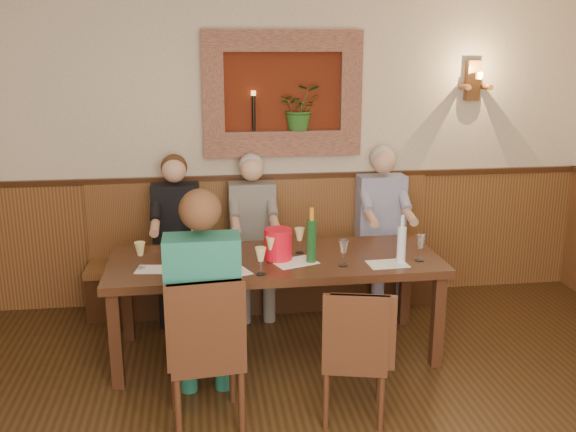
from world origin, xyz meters
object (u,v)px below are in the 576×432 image
wine_bottle_green_b (198,238)px  wine_bottle_green_a (311,240)px  water_bottle (401,244)px  bench (263,270)px  dining_table (275,268)px  person_chair_front (204,324)px  chair_near_right (354,379)px  person_bench_left (177,251)px  person_bench_mid (253,248)px  spittoon_bucket (278,244)px  person_bench_right (382,241)px  chair_near_left (207,381)px

wine_bottle_green_b → wine_bottle_green_a: bearing=-12.5°
wine_bottle_green_b → water_bottle: size_ratio=1.09×
bench → dining_table: bearing=-90.0°
person_chair_front → wine_bottle_green_a: bearing=40.2°
chair_near_right → person_bench_left: size_ratio=0.63×
person_bench_mid → person_chair_front: person_chair_front is taller
bench → person_bench_left: person_bench_left is taller
person_chair_front → spittoon_bucket: person_chair_front is taller
bench → wine_bottle_green_a: 1.24m
person_bench_right → person_bench_left: bearing=180.0°
chair_near_left → person_bench_right: (1.58, 1.72, 0.30)m
chair_near_right → person_bench_right: size_ratio=0.62×
person_bench_right → wine_bottle_green_a: bearing=-130.1°
dining_table → person_bench_left: 1.12m
person_bench_mid → spittoon_bucket: person_bench_mid is taller
chair_near_left → wine_bottle_green_b: 1.12m
person_bench_mid → wine_bottle_green_b: person_bench_mid is taller
dining_table → person_bench_right: 1.35m
dining_table → chair_near_right: bearing=-68.2°
spittoon_bucket → wine_bottle_green_b: size_ratio=0.60×
person_bench_left → person_bench_mid: size_ratio=1.01×
dining_table → wine_bottle_green_a: wine_bottle_green_a is taller
dining_table → chair_near_right: 1.09m
water_bottle → chair_near_right: bearing=-125.3°
person_bench_right → wine_bottle_green_b: size_ratio=3.70×
person_bench_right → dining_table: bearing=-141.5°
chair_near_left → water_bottle: bearing=19.5°
spittoon_bucket → person_bench_left: bearing=130.9°
person_bench_right → wine_bottle_green_b: 1.81m
chair_near_left → chair_near_right: (0.90, -0.05, -0.03)m
person_bench_right → person_chair_front: size_ratio=0.96×
chair_near_left → wine_bottle_green_a: wine_bottle_green_a is taller
bench → water_bottle: (0.87, -1.17, 0.56)m
bench → person_chair_front: (-0.53, -1.72, 0.28)m
person_bench_mid → water_bottle: (0.96, -1.07, 0.33)m
bench → wine_bottle_green_a: (0.24, -1.07, 0.59)m
dining_table → bench: size_ratio=0.80×
dining_table → wine_bottle_green_a: 0.36m
wine_bottle_green_b → bench: bearing=58.1°
person_bench_left → bench: bearing=8.1°
person_bench_left → wine_bottle_green_a: bearing=-44.5°
wine_bottle_green_a → wine_bottle_green_b: size_ratio=1.04×
spittoon_bucket → dining_table: bearing=119.0°
bench → wine_bottle_green_b: wine_bottle_green_b is taller
person_bench_left → person_bench_mid: (0.65, 0.00, -0.00)m
bench → person_bench_left: 0.78m
dining_table → person_bench_left: size_ratio=1.74×
person_bench_mid → spittoon_bucket: (0.11, -0.87, 0.30)m
chair_near_right → person_bench_left: bearing=135.9°
wine_bottle_green_a → water_bottle: size_ratio=1.14×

